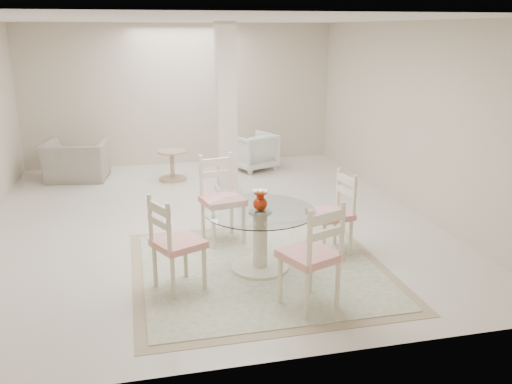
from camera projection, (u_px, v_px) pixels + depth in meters
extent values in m
plane|color=silver|center=(209.00, 220.00, 7.64)|extent=(7.00, 7.00, 0.00)
cube|color=beige|center=(181.00, 95.00, 10.52)|extent=(6.00, 0.02, 2.70)
cube|color=beige|center=(274.00, 204.00, 3.99)|extent=(6.00, 0.02, 2.70)
cube|color=beige|center=(410.00, 117.00, 7.91)|extent=(0.02, 7.00, 2.70)
cube|color=white|center=(204.00, 19.00, 6.86)|extent=(6.00, 7.00, 0.02)
cube|color=beige|center=(226.00, 110.00, 8.58)|extent=(0.30, 0.30, 2.70)
cube|color=tan|center=(260.00, 269.00, 6.06)|extent=(2.81, 2.81, 0.01)
cube|color=beige|center=(260.00, 269.00, 6.06)|extent=(2.57, 2.57, 0.01)
cylinder|color=#F1E6C6|center=(260.00, 268.00, 6.06)|extent=(0.64, 0.64, 0.05)
cylinder|color=#F1E6C6|center=(260.00, 239.00, 5.96)|extent=(0.16, 0.16, 0.65)
cylinder|color=#F1E6C6|center=(260.00, 212.00, 5.87)|extent=(0.26, 0.26, 0.03)
cylinder|color=white|center=(260.00, 211.00, 5.86)|extent=(1.21, 1.21, 0.01)
ellipsoid|color=#9E2004|center=(260.00, 204.00, 5.84)|extent=(0.16, 0.16, 0.15)
cylinder|color=#9E2004|center=(260.00, 196.00, 5.81)|extent=(0.08, 0.08, 0.04)
cylinder|color=#9E2004|center=(260.00, 193.00, 5.80)|extent=(0.14, 0.14, 0.02)
ellipsoid|color=white|center=(260.00, 191.00, 5.80)|extent=(0.09, 0.09, 0.04)
ellipsoid|color=white|center=(264.00, 192.00, 5.83)|extent=(0.09, 0.09, 0.04)
ellipsoid|color=white|center=(256.00, 191.00, 5.82)|extent=(0.09, 0.09, 0.04)
cylinder|color=#F0EAC5|center=(309.00, 233.00, 6.53)|extent=(0.04, 0.04, 0.46)
cylinder|color=#F0EAC5|center=(324.00, 243.00, 6.21)|extent=(0.04, 0.04, 0.46)
cylinder|color=#F0EAC5|center=(335.00, 229.00, 6.66)|extent=(0.04, 0.04, 0.46)
cylinder|color=#F0EAC5|center=(351.00, 238.00, 6.34)|extent=(0.04, 0.04, 0.46)
cube|color=red|center=(331.00, 215.00, 6.36)|extent=(0.50, 0.50, 0.07)
cube|color=#F0EAC5|center=(346.00, 186.00, 6.34)|extent=(0.11, 0.40, 0.54)
cylinder|color=#F4E5C9|center=(214.00, 230.00, 6.54)|extent=(0.05, 0.05, 0.50)
cylinder|color=#F4E5C9|center=(244.00, 226.00, 6.69)|extent=(0.05, 0.05, 0.50)
cylinder|color=#F4E5C9|center=(203.00, 220.00, 6.88)|extent=(0.05, 0.05, 0.50)
cylinder|color=#F4E5C9|center=(232.00, 216.00, 7.04)|extent=(0.05, 0.05, 0.50)
cube|color=red|center=(223.00, 201.00, 6.70)|extent=(0.57, 0.57, 0.08)
cube|color=#F4E5C9|center=(216.00, 168.00, 6.79)|extent=(0.44, 0.13, 0.59)
cylinder|color=beige|center=(204.00, 269.00, 5.53)|extent=(0.04, 0.04, 0.47)
cylinder|color=beige|center=(185.00, 258.00, 5.80)|extent=(0.04, 0.04, 0.47)
cylinder|color=beige|center=(173.00, 279.00, 5.31)|extent=(0.04, 0.04, 0.47)
cylinder|color=beige|center=(155.00, 267.00, 5.58)|extent=(0.04, 0.04, 0.47)
cube|color=red|center=(178.00, 243.00, 5.48)|extent=(0.60, 0.60, 0.07)
cube|color=beige|center=(159.00, 216.00, 5.26)|extent=(0.22, 0.39, 0.55)
cylinder|color=beige|center=(310.00, 271.00, 5.46)|extent=(0.05, 0.05, 0.50)
cylinder|color=beige|center=(280.00, 281.00, 5.24)|extent=(0.05, 0.05, 0.50)
cylinder|color=beige|center=(337.00, 285.00, 5.15)|extent=(0.05, 0.05, 0.50)
cylinder|color=beige|center=(306.00, 296.00, 4.94)|extent=(0.05, 0.05, 0.50)
cube|color=#B51E13|center=(309.00, 255.00, 5.11)|extent=(0.62, 0.62, 0.08)
cube|color=beige|center=(326.00, 226.00, 4.84)|extent=(0.42, 0.21, 0.58)
imported|color=#9F9984|center=(76.00, 161.00, 9.58)|extent=(1.20, 1.08, 0.70)
imported|color=white|center=(253.00, 151.00, 10.32)|extent=(0.98, 0.99, 0.69)
cylinder|color=tan|center=(173.00, 178.00, 9.68)|extent=(0.49, 0.49, 0.04)
cylinder|color=tan|center=(172.00, 165.00, 9.61)|extent=(0.07, 0.07, 0.47)
cylinder|color=tan|center=(172.00, 152.00, 9.54)|extent=(0.51, 0.51, 0.03)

